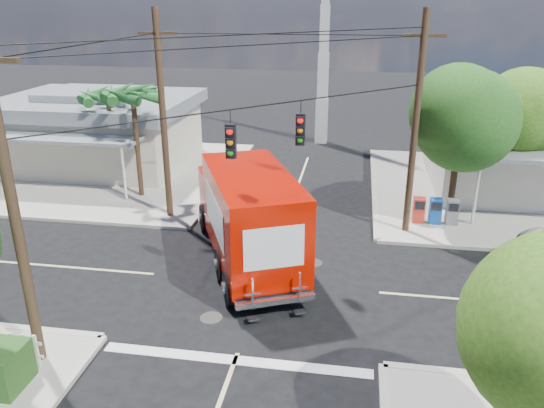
# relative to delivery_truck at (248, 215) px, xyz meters

# --- Properties ---
(ground) EXTENTS (120.00, 120.00, 0.00)m
(ground) POSITION_rel_delivery_truck_xyz_m (0.85, -1.63, -1.86)
(ground) COLOR black
(ground) RESTS_ON ground
(sidewalk_ne) EXTENTS (14.12, 14.12, 0.14)m
(sidewalk_ne) POSITION_rel_delivery_truck_xyz_m (11.73, 9.25, -1.79)
(sidewalk_ne) COLOR #A49F94
(sidewalk_ne) RESTS_ON ground
(sidewalk_nw) EXTENTS (14.12, 14.12, 0.14)m
(sidewalk_nw) POSITION_rel_delivery_truck_xyz_m (-10.03, 9.25, -1.79)
(sidewalk_nw) COLOR #A49F94
(sidewalk_nw) RESTS_ON ground
(road_markings) EXTENTS (32.00, 32.00, 0.01)m
(road_markings) POSITION_rel_delivery_truck_xyz_m (0.85, -3.10, -1.86)
(road_markings) COLOR beige
(road_markings) RESTS_ON ground
(building_nw) EXTENTS (10.80, 10.20, 4.30)m
(building_nw) POSITION_rel_delivery_truck_xyz_m (-11.15, 10.83, 0.36)
(building_nw) COLOR beige
(building_nw) RESTS_ON sidewalk_nw
(radio_tower) EXTENTS (0.80, 0.80, 17.00)m
(radio_tower) POSITION_rel_delivery_truck_xyz_m (1.35, 18.37, 3.78)
(radio_tower) COLOR silver
(radio_tower) RESTS_ON ground
(tree_ne_front) EXTENTS (4.21, 4.14, 6.66)m
(tree_ne_front) POSITION_rel_delivery_truck_xyz_m (8.06, 5.13, 2.90)
(tree_ne_front) COLOR #422D1C
(tree_ne_front) RESTS_ON sidewalk_ne
(tree_ne_back) EXTENTS (3.77, 3.66, 5.82)m
(tree_ne_back) POSITION_rel_delivery_truck_xyz_m (10.66, 7.33, 2.32)
(tree_ne_back) COLOR #422D1C
(tree_ne_back) RESTS_ON sidewalk_ne
(palm_nw_front) EXTENTS (3.01, 3.08, 5.59)m
(palm_nw_front) POSITION_rel_delivery_truck_xyz_m (-6.65, 5.87, 3.18)
(palm_nw_front) COLOR #422D1C
(palm_nw_front) RESTS_ON sidewalk_nw
(palm_nw_back) EXTENTS (3.01, 3.08, 5.19)m
(palm_nw_back) POSITION_rel_delivery_truck_xyz_m (-8.65, 7.37, 2.81)
(palm_nw_back) COLOR #422D1C
(palm_nw_back) RESTS_ON sidewalk_nw
(utility_poles) EXTENTS (12.00, 10.68, 9.00)m
(utility_poles) POSITION_rel_delivery_truck_xyz_m (-0.73, -0.03, 2.81)
(utility_poles) COLOR #473321
(utility_poles) RESTS_ON ground
(vending_boxes) EXTENTS (1.90, 0.50, 1.10)m
(vending_boxes) POSITION_rel_delivery_truck_xyz_m (7.35, 4.57, -1.17)
(vending_boxes) COLOR red
(vending_boxes) RESTS_ON sidewalk_ne
(delivery_truck) EXTENTS (5.67, 8.75, 3.67)m
(delivery_truck) POSITION_rel_delivery_truck_xyz_m (0.00, 0.00, 0.00)
(delivery_truck) COLOR black
(delivery_truck) RESTS_ON ground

